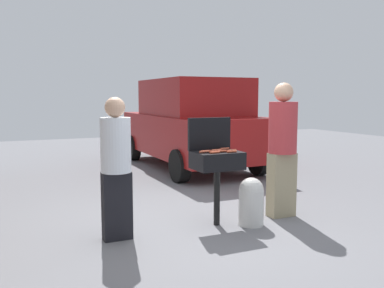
{
  "coord_description": "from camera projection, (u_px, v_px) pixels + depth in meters",
  "views": [
    {
      "loc": [
        -2.19,
        -4.6,
        1.65
      ],
      "look_at": [
        0.13,
        0.51,
        1.0
      ],
      "focal_mm": 38.95,
      "sensor_mm": 36.0,
      "label": 1
    }
  ],
  "objects": [
    {
      "name": "hot_dog_5",
      "position": [
        223.0,
        151.0,
        5.2
      ],
      "size": [
        0.13,
        0.04,
        0.03
      ],
      "primitive_type": "cylinder",
      "rotation": [
        0.0,
        1.57,
        -0.09
      ],
      "color": "#AD4228",
      "rests_on": "bbq_grill"
    },
    {
      "name": "ground_plane",
      "position": [
        200.0,
        227.0,
        5.24
      ],
      "size": [
        24.0,
        24.0,
        0.0
      ],
      "primitive_type": "plane",
      "color": "slate"
    },
    {
      "name": "grill_lid_open",
      "position": [
        209.0,
        134.0,
        5.43
      ],
      "size": [
        0.6,
        0.05,
        0.42
      ],
      "primitive_type": "cube",
      "color": "black",
      "rests_on": "bbq_grill"
    },
    {
      "name": "bbq_grill",
      "position": [
        217.0,
        163.0,
        5.27
      ],
      "size": [
        0.6,
        0.44,
        0.95
      ],
      "color": "black",
      "rests_on": "ground"
    },
    {
      "name": "hot_dog_4",
      "position": [
        216.0,
        151.0,
        5.25
      ],
      "size": [
        0.13,
        0.03,
        0.03
      ],
      "primitive_type": "cylinder",
      "rotation": [
        0.0,
        1.57,
        -0.05
      ],
      "color": "#C6593D",
      "rests_on": "bbq_grill"
    },
    {
      "name": "hot_dog_2",
      "position": [
        232.0,
        150.0,
        5.28
      ],
      "size": [
        0.13,
        0.04,
        0.03
      ],
      "primitive_type": "cylinder",
      "rotation": [
        0.0,
        1.57,
        0.12
      ],
      "color": "#C6593D",
      "rests_on": "bbq_grill"
    },
    {
      "name": "hot_dog_0",
      "position": [
        225.0,
        149.0,
        5.45
      ],
      "size": [
        0.13,
        0.04,
        0.03
      ],
      "primitive_type": "cylinder",
      "rotation": [
        0.0,
        1.57,
        0.12
      ],
      "color": "#B74C33",
      "rests_on": "bbq_grill"
    },
    {
      "name": "hot_dog_3",
      "position": [
        216.0,
        150.0,
        5.3
      ],
      "size": [
        0.13,
        0.04,
        0.03
      ],
      "primitive_type": "cylinder",
      "rotation": [
        0.0,
        1.57,
        0.11
      ],
      "color": "#B74C33",
      "rests_on": "bbq_grill"
    },
    {
      "name": "person_left",
      "position": [
        116.0,
        163.0,
        4.72
      ],
      "size": [
        0.34,
        0.34,
        1.64
      ],
      "rotation": [
        0.0,
        0.0,
        0.2
      ],
      "color": "black",
      "rests_on": "ground"
    },
    {
      "name": "hot_dog_8",
      "position": [
        222.0,
        151.0,
        5.24
      ],
      "size": [
        0.13,
        0.03,
        0.03
      ],
      "primitive_type": "cylinder",
      "rotation": [
        0.0,
        1.57,
        -0.02
      ],
      "color": "#C6593D",
      "rests_on": "bbq_grill"
    },
    {
      "name": "hot_dog_10",
      "position": [
        204.0,
        152.0,
        5.16
      ],
      "size": [
        0.13,
        0.03,
        0.03
      ],
      "primitive_type": "cylinder",
      "rotation": [
        0.0,
        1.57,
        0.04
      ],
      "color": "#C6593D",
      "rests_on": "bbq_grill"
    },
    {
      "name": "hot_dog_1",
      "position": [
        206.0,
        151.0,
        5.21
      ],
      "size": [
        0.13,
        0.03,
        0.03
      ],
      "primitive_type": "cylinder",
      "rotation": [
        0.0,
        1.57,
        0.05
      ],
      "color": "#B74C33",
      "rests_on": "bbq_grill"
    },
    {
      "name": "person_right",
      "position": [
        282.0,
        145.0,
        5.64
      ],
      "size": [
        0.38,
        0.38,
        1.83
      ],
      "rotation": [
        0.0,
        0.0,
        2.85
      ],
      "color": "gray",
      "rests_on": "ground"
    },
    {
      "name": "hot_dog_9",
      "position": [
        214.0,
        152.0,
        5.13
      ],
      "size": [
        0.13,
        0.03,
        0.03
      ],
      "primitive_type": "cylinder",
      "rotation": [
        0.0,
        1.57,
        -0.04
      ],
      "color": "#AD4228",
      "rests_on": "bbq_grill"
    },
    {
      "name": "parked_minivan",
      "position": [
        191.0,
        123.0,
        9.58
      ],
      "size": [
        2.04,
        4.41,
        2.02
      ],
      "rotation": [
        0.0,
        0.0,
        3.15
      ],
      "color": "maroon",
      "rests_on": "ground"
    },
    {
      "name": "hot_dog_6",
      "position": [
        215.0,
        152.0,
        5.08
      ],
      "size": [
        0.13,
        0.03,
        0.03
      ],
      "primitive_type": "cylinder",
      "rotation": [
        0.0,
        1.57,
        0.06
      ],
      "color": "#AD4228",
      "rests_on": "bbq_grill"
    },
    {
      "name": "propane_tank",
      "position": [
        251.0,
        200.0,
        5.31
      ],
      "size": [
        0.32,
        0.32,
        0.62
      ],
      "color": "silver",
      "rests_on": "ground"
    },
    {
      "name": "hot_dog_7",
      "position": [
        232.0,
        152.0,
        5.16
      ],
      "size": [
        0.13,
        0.03,
        0.03
      ],
      "primitive_type": "cylinder",
      "rotation": [
        0.0,
        1.57,
        -0.06
      ],
      "color": "#AD4228",
      "rests_on": "bbq_grill"
    }
  ]
}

